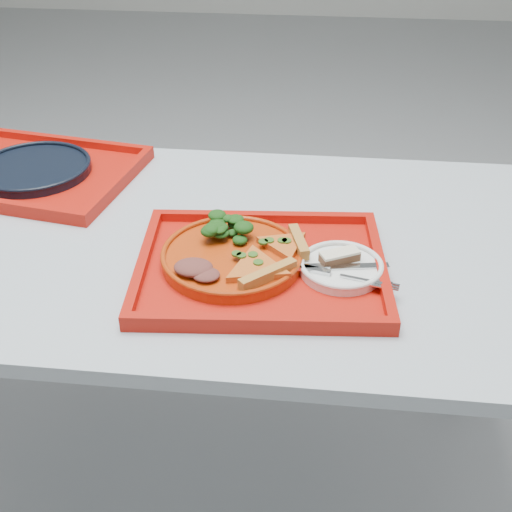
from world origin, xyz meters
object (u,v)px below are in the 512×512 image
Objects in this scene: dinner_plate at (232,258)px; navy_plate at (34,170)px; tray_far at (35,175)px; dessert_bar at (340,256)px; tray_main at (261,270)px.

navy_plate is at bearing 148.27° from dinner_plate.
dessert_bar is at bearing -14.44° from tray_far.
tray_main is 5.88× the size of dessert_bar.
dinner_plate is 1.00× the size of navy_plate.
navy_plate is at bearing 145.39° from tray_main.
tray_main is 0.65m from tray_far.
navy_plate reaches higher than tray_far.
dinner_plate is 0.60m from navy_plate.
dessert_bar reaches higher than navy_plate.
tray_far is at bearing 0.00° from navy_plate.
dinner_plate is 3.40× the size of dessert_bar.
dinner_plate reaches higher than tray_main.
tray_far is 5.88× the size of dessert_bar.
tray_main is 0.15m from dessert_bar.
navy_plate is 3.40× the size of dessert_bar.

